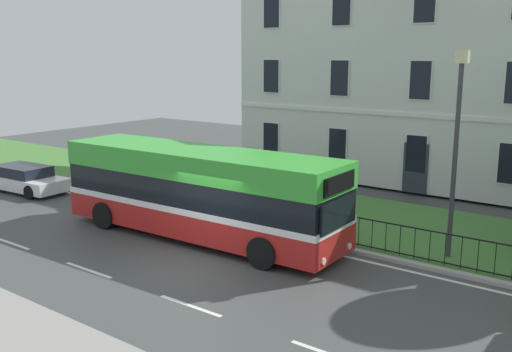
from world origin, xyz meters
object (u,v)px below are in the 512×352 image
georgian_townhouse (455,50)px  parked_hatchback_00 (25,179)px  single_decker_bus (199,192)px  street_lamp_post (456,141)px

georgian_townhouse → parked_hatchback_00: size_ratio=4.57×
single_decker_bus → street_lamp_post: (7.49, 2.82, 2.05)m
georgian_townhouse → parked_hatchback_00: bearing=-136.1°
street_lamp_post → georgian_townhouse: bearing=109.2°
street_lamp_post → single_decker_bus: bearing=-159.4°
parked_hatchback_00 → single_decker_bus: bearing=-5.0°
street_lamp_post → parked_hatchback_00: bearing=-172.0°
georgian_townhouse → parked_hatchback_00: (-14.38, -13.86, -5.72)m
parked_hatchback_00 → street_lamp_post: street_lamp_post is taller
single_decker_bus → parked_hatchback_00: (-10.83, 0.26, -1.01)m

